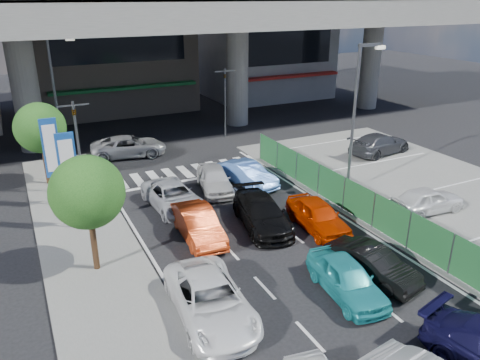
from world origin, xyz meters
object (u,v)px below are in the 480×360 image
traffic_light_left (76,126)px  parked_sedan_dgrey (380,144)px  street_lamp_left (57,90)px  parked_sedan_white (427,200)px  taxi_teal_mid (347,278)px  wagon_silver_front_left (173,197)px  sedan_black_mid (262,213)px  signboard_far (52,151)px  taxi_orange_left (198,224)px  sedan_white_front_mid (214,179)px  street_lamp_right (357,107)px  crossing_wagon_silver (129,146)px  signboard_near (68,168)px  taxi_orange_right (318,215)px  traffic_cone (363,210)px  tree_far (40,128)px  tree_near (87,193)px  hatch_black_mid_right (372,264)px  sedan_white_mid_left (210,300)px  kei_truck_front_right (247,174)px  traffic_light_right (225,86)px

traffic_light_left → parked_sedan_dgrey: bearing=-4.9°
street_lamp_left → parked_sedan_white: (15.18, -15.91, -4.06)m
taxi_teal_mid → wagon_silver_front_left: taxi_teal_mid is taller
street_lamp_left → sedan_black_mid: 15.80m
traffic_light_left → parked_sedan_white: bearing=-33.4°
signboard_far → taxi_orange_left: 8.50m
taxi_orange_left → sedan_white_front_mid: bearing=62.6°
street_lamp_right → crossing_wagon_silver: street_lamp_right is taller
signboard_near → taxi_teal_mid: signboard_near is taller
signboard_near → taxi_orange_right: size_ratio=1.16×
street_lamp_right → sedan_white_front_mid: size_ratio=1.98×
parked_sedan_white → traffic_cone: parked_sedan_white is taller
traffic_light_left → tree_far: size_ratio=1.08×
tree_near → sedan_black_mid: (7.72, 0.46, -2.70)m
taxi_orange_left → crossing_wagon_silver: crossing_wagon_silver is taller
street_lamp_left → signboard_far: street_lamp_left is taller
traffic_light_left → hatch_black_mid_right: bearing=-57.0°
sedan_white_mid_left → hatch_black_mid_right: size_ratio=1.29×
taxi_teal_mid → traffic_cone: taxi_teal_mid is taller
parked_sedan_white → signboard_far: bearing=65.5°
signboard_near → taxi_orange_right: bearing=-25.8°
sedan_white_front_mid → taxi_teal_mid: bearing=-75.3°
sedan_black_mid → crossing_wagon_silver: crossing_wagon_silver is taller
sedan_white_mid_left → crossing_wagon_silver: 18.32m
sedan_white_mid_left → parked_sedan_white: size_ratio=1.29×
signboard_near → parked_sedan_dgrey: bearing=6.6°
signboard_far → hatch_black_mid_right: size_ratio=1.22×
street_lamp_left → signboard_near: 10.19m
taxi_orange_left → signboard_far: bearing=133.2°
sedan_white_mid_left → traffic_cone: (9.67, 3.69, -0.25)m
wagon_silver_front_left → parked_sedan_white: parked_sedan_white is taller
sedan_white_mid_left → crossing_wagon_silver: bearing=89.5°
taxi_orange_left → traffic_cone: size_ratio=5.45×
street_lamp_right → kei_truck_front_right: size_ratio=1.97×
signboard_near → tree_far: size_ratio=0.98×
sedan_black_mid → taxi_orange_right: same height
sedan_black_mid → wagon_silver_front_left: sedan_black_mid is taller
traffic_light_right → street_lamp_right: 13.13m
traffic_light_left → traffic_cone: (11.80, -8.98, -3.49)m
sedan_white_front_mid → kei_truck_front_right: bearing=10.0°
street_lamp_left → parked_sedan_white: bearing=-46.3°
signboard_far → parked_sedan_white: signboard_far is taller
taxi_teal_mid → parked_sedan_white: size_ratio=1.03×
traffic_light_left → parked_sedan_white: 18.31m
street_lamp_left → sedan_white_front_mid: (6.79, -8.54, -4.08)m
tree_far → crossing_wagon_silver: bearing=29.4°
street_lamp_right → traffic_cone: (-1.57, -2.98, -4.33)m
taxi_teal_mid → taxi_orange_right: 5.16m
traffic_light_right → signboard_far: bearing=-148.6°
sedan_white_front_mid → taxi_orange_right: bearing=-56.2°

